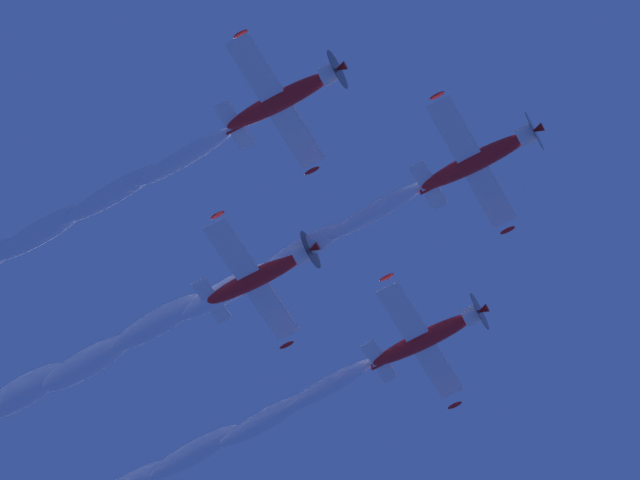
{
  "coord_description": "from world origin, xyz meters",
  "views": [
    {
      "loc": [
        14.77,
        -23.23,
        1.84
      ],
      "look_at": [
        -5.5,
        -6.68,
        88.87
      ],
      "focal_mm": 80.78,
      "sensor_mm": 36.0,
      "label": 1
    }
  ],
  "objects_px": {
    "airplane_left_wingman": "(428,337)",
    "airplane_right_wingman": "(284,98)",
    "airplane_slot_tail": "(260,276)",
    "airplane_lead": "(480,159)"
  },
  "relations": [
    {
      "from": "airplane_slot_tail",
      "to": "airplane_right_wingman",
      "type": "bearing_deg",
      "value": -31.08
    },
    {
      "from": "airplane_right_wingman",
      "to": "airplane_lead",
      "type": "bearing_deg",
      "value": 68.2
    },
    {
      "from": "airplane_left_wingman",
      "to": "airplane_slot_tail",
      "type": "relative_size",
      "value": 1.0
    },
    {
      "from": "airplane_left_wingman",
      "to": "airplane_right_wingman",
      "type": "xyz_separation_m",
      "value": [
        6.43,
        -17.1,
        -0.56
      ]
    },
    {
      "from": "airplane_left_wingman",
      "to": "airplane_right_wingman",
      "type": "height_order",
      "value": "airplane_left_wingman"
    },
    {
      "from": "airplane_lead",
      "to": "airplane_right_wingman",
      "type": "relative_size",
      "value": 1.0
    },
    {
      "from": "airplane_right_wingman",
      "to": "airplane_slot_tail",
      "type": "xyz_separation_m",
      "value": [
        -10.04,
        6.05,
        0.52
      ]
    },
    {
      "from": "airplane_right_wingman",
      "to": "airplane_left_wingman",
      "type": "bearing_deg",
      "value": 110.6
    },
    {
      "from": "airplane_left_wingman",
      "to": "airplane_right_wingman",
      "type": "bearing_deg",
      "value": -69.4
    },
    {
      "from": "airplane_slot_tail",
      "to": "airplane_lead",
      "type": "bearing_deg",
      "value": 21.17
    }
  ]
}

